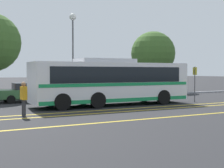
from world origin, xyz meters
The scene contains 13 objects.
ground_plane centered at (0.00, 0.00, 0.00)m, with size 220.00×220.00×0.00m, color #262628.
lane_strip_0 centered at (0.31, -2.52, 0.00)m, with size 0.20×30.72×0.01m, color gold.
lane_strip_1 centered at (0.31, -3.61, 0.00)m, with size 0.20×30.72×0.01m, color gold.
lane_strip_2 centered at (0.31, -6.51, 0.00)m, with size 0.20×30.72×0.01m, color gold.
curb_strip centered at (0.31, 6.08, 0.07)m, with size 38.72×0.36×0.15m, color #99999E.
transit_bus centered at (0.30, -0.32, 1.62)m, with size 11.05×2.77×3.10m.
parked_car_1 centered at (-4.09, 4.70, 0.72)m, with size 4.86×2.03×1.41m.
parked_car_2 centered at (1.31, 4.79, 0.77)m, with size 4.50×2.11×1.50m.
parked_car_3 centered at (7.42, 4.83, 0.69)m, with size 4.22×2.00×1.35m.
pedestrian_0 centered at (-6.04, -2.97, 1.00)m, with size 0.29×0.45×1.74m.
bus_stop_sign centered at (6.69, -1.26, 1.65)m, with size 0.07×0.40×2.63m.
street_lamp centered at (0.25, 7.01, 5.63)m, with size 0.60×0.60×7.32m.
tree_0 centered at (11.27, 10.65, 4.33)m, with size 5.02×5.02×6.84m.
Camera 1 is at (-9.26, -18.82, 2.24)m, focal length 50.00 mm.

